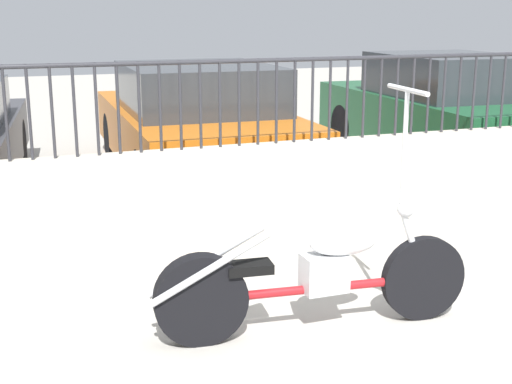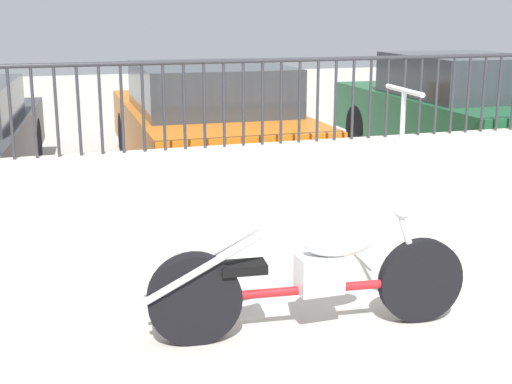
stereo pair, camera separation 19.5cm
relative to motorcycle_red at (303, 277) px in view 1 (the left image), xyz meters
The scene contains 6 objects.
ground_plane 0.92m from the motorcycle_red, 43.56° to the right, with size 40.00×40.00×0.00m, color #ADA89E.
low_wall 1.87m from the motorcycle_red, 70.96° to the left, with size 10.31×0.18×0.87m.
fence_railing 2.11m from the motorcycle_red, 70.96° to the left, with size 10.31×0.04×0.72m.
motorcycle_red is the anchor object (origin of this frame).
car_orange 4.41m from the motorcycle_red, 82.99° to the left, with size 2.00×4.39×1.37m.
car_green 5.65m from the motorcycle_red, 47.32° to the left, with size 1.89×4.14×1.43m.
Camera 1 is at (-2.33, -3.22, 1.97)m, focal length 50.00 mm.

